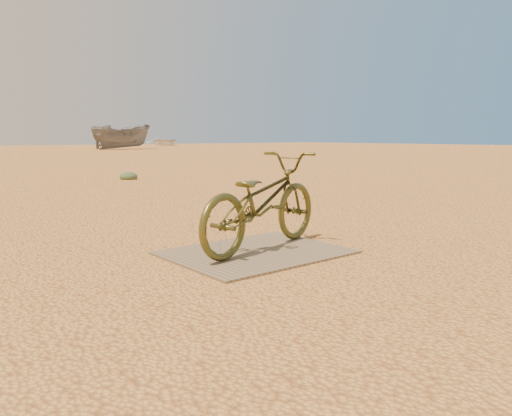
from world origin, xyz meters
TOP-DOWN VIEW (x-y plane):
  - ground at (0.00, 0.00)m, footprint 120.00×120.00m
  - plywood_board at (-0.54, -0.15)m, footprint 1.63×1.27m
  - bicycle at (-0.43, -0.09)m, footprint 1.89×1.05m
  - boat_mid_right at (14.60, 36.49)m, footprint 5.67×2.57m
  - boat_far_right at (26.56, 50.73)m, footprint 4.82×5.99m
  - kale_b at (2.12, 8.41)m, footprint 0.46×0.46m

SIDE VIEW (x-z plane):
  - ground at x=0.00m, z-range 0.00..0.00m
  - kale_b at x=2.12m, z-range -0.13..0.13m
  - plywood_board at x=-0.54m, z-range 0.00..0.02m
  - bicycle at x=-0.43m, z-range 0.02..0.97m
  - boat_far_right at x=26.56m, z-range 0.00..1.10m
  - boat_mid_right at x=14.60m, z-range 0.00..2.13m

